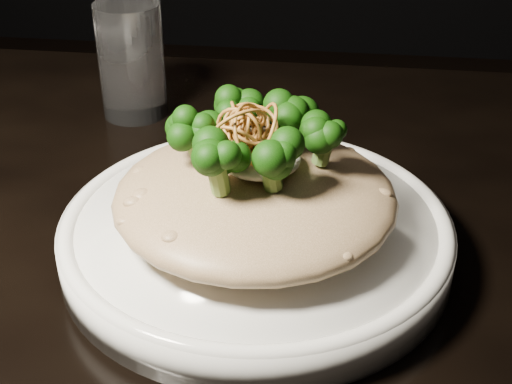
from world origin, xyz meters
TOP-DOWN VIEW (x-y plane):
  - table at (0.00, 0.00)m, footprint 1.10×0.80m
  - plate at (0.05, -0.01)m, footprint 0.30×0.30m
  - risotto at (0.05, -0.01)m, footprint 0.21×0.21m
  - broccoli at (0.05, -0.00)m, footprint 0.12×0.12m
  - cheese at (0.06, -0.01)m, footprint 0.06×0.06m
  - shallots at (0.05, -0.01)m, footprint 0.05×0.05m
  - drinking_glass at (-0.11, 0.23)m, footprint 0.08×0.08m

SIDE VIEW (x-z plane):
  - table at x=0.00m, z-range 0.29..1.04m
  - plate at x=0.05m, z-range 0.75..0.78m
  - risotto at x=0.05m, z-range 0.78..0.83m
  - drinking_glass at x=-0.11m, z-range 0.75..0.87m
  - cheese at x=0.06m, z-range 0.83..0.84m
  - broccoli at x=0.05m, z-range 0.83..0.87m
  - shallots at x=0.05m, z-range 0.84..0.88m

